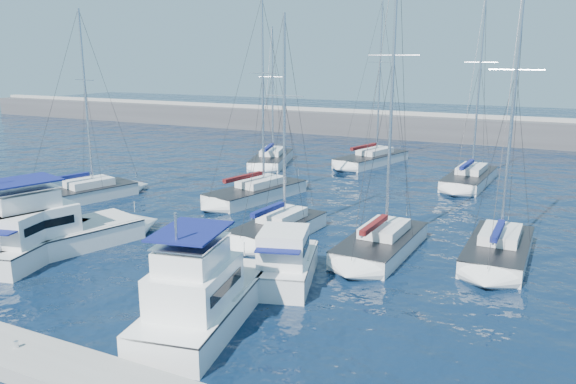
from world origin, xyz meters
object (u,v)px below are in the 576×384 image
at_px(sailboat_mid_b, 257,192).
at_px(sailboat_back_b, 372,159).
at_px(sailboat_mid_c, 279,228).
at_px(motor_yacht_stbd_inner, 203,299).
at_px(sailboat_mid_d, 381,243).
at_px(motor_yacht_port_inner, 44,233).
at_px(sailboat_mid_a, 85,193).
at_px(motor_yacht_port_outer, 33,242).
at_px(motor_yacht_stbd_outer, 285,264).
at_px(sailboat_back_a, 271,159).
at_px(sailboat_mid_e, 498,249).
at_px(sailboat_back_c, 470,178).

bearing_deg(sailboat_mid_b, sailboat_back_b, 92.38).
bearing_deg(sailboat_mid_c, motor_yacht_stbd_inner, -72.35).
relative_size(motor_yacht_stbd_inner, sailboat_mid_d, 0.52).
bearing_deg(motor_yacht_stbd_inner, sailboat_mid_b, 102.43).
bearing_deg(motor_yacht_port_inner, sailboat_mid_b, 91.15).
relative_size(motor_yacht_port_inner, sailboat_mid_a, 0.71).
xyz_separation_m(motor_yacht_port_outer, sailboat_mid_b, (4.32, 16.79, -0.42)).
distance_m(motor_yacht_port_outer, sailboat_mid_b, 17.34).
relative_size(motor_yacht_stbd_outer, sailboat_back_a, 0.43).
height_order(sailboat_mid_e, sailboat_back_a, sailboat_mid_e).
relative_size(motor_yacht_stbd_inner, sailboat_mid_a, 0.62).
distance_m(motor_yacht_stbd_outer, sailboat_mid_a, 22.35).
height_order(motor_yacht_stbd_inner, sailboat_back_b, sailboat_back_b).
bearing_deg(sailboat_mid_a, sailboat_mid_e, 17.11).
bearing_deg(sailboat_back_b, sailboat_mid_c, -69.46).
height_order(sailboat_mid_d, sailboat_back_c, sailboat_mid_d).
relative_size(motor_yacht_port_inner, sailboat_back_b, 0.63).
height_order(sailboat_back_a, sailboat_back_c, sailboat_back_c).
bearing_deg(sailboat_mid_c, motor_yacht_stbd_outer, -54.95).
height_order(motor_yacht_stbd_inner, sailboat_mid_d, sailboat_mid_d).
bearing_deg(sailboat_mid_b, sailboat_mid_e, -4.14).
bearing_deg(sailboat_back_a, motor_yacht_port_inner, -104.45).
relative_size(motor_yacht_port_inner, motor_yacht_stbd_outer, 1.70).
distance_m(sailboat_mid_b, sailboat_mid_e, 19.04).
xyz_separation_m(motor_yacht_port_inner, sailboat_mid_e, (22.69, 10.21, -0.59)).
bearing_deg(sailboat_mid_e, sailboat_mid_b, 163.03).
bearing_deg(sailboat_mid_b, sailboat_mid_a, -139.45).
xyz_separation_m(motor_yacht_stbd_outer, sailboat_mid_a, (-20.99, 7.68, -0.42)).
distance_m(sailboat_mid_c, sailboat_mid_e, 12.55).
relative_size(motor_yacht_stbd_outer, sailboat_mid_e, 0.37).
bearing_deg(sailboat_back_c, motor_yacht_stbd_inner, -96.54).
bearing_deg(motor_yacht_port_outer, motor_yacht_stbd_inner, -23.70).
height_order(motor_yacht_port_outer, sailboat_mid_d, sailboat_mid_d).
height_order(sailboat_mid_c, sailboat_back_a, sailboat_back_a).
distance_m(motor_yacht_stbd_inner, motor_yacht_stbd_outer, 5.51).
relative_size(sailboat_mid_b, sailboat_mid_c, 1.13).
xyz_separation_m(motor_yacht_port_outer, sailboat_back_a, (-1.35, 29.86, -0.44)).
height_order(motor_yacht_port_inner, sailboat_mid_b, sailboat_mid_b).
xyz_separation_m(motor_yacht_stbd_outer, sailboat_mid_c, (-3.57, 6.25, -0.42)).
xyz_separation_m(motor_yacht_port_inner, sailboat_back_a, (-1.16, 28.93, -0.63)).
xyz_separation_m(sailboat_mid_d, sailboat_back_a, (-17.88, 20.54, -0.05)).
xyz_separation_m(sailboat_mid_b, sailboat_mid_e, (18.18, -5.65, 0.02)).
height_order(sailboat_mid_d, sailboat_mid_e, sailboat_mid_d).
xyz_separation_m(motor_yacht_stbd_inner, sailboat_mid_c, (-2.55, 11.66, -0.61)).
xyz_separation_m(sailboat_back_b, sailboat_back_c, (10.44, -5.27, 0.01)).
bearing_deg(sailboat_mid_d, sailboat_mid_b, 150.74).
bearing_deg(sailboat_mid_d, sailboat_mid_a, 178.79).
relative_size(sailboat_mid_a, sailboat_mid_e, 0.90).
bearing_deg(sailboat_mid_c, sailboat_mid_a, -179.40).
bearing_deg(sailboat_mid_c, sailboat_back_c, 73.38).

